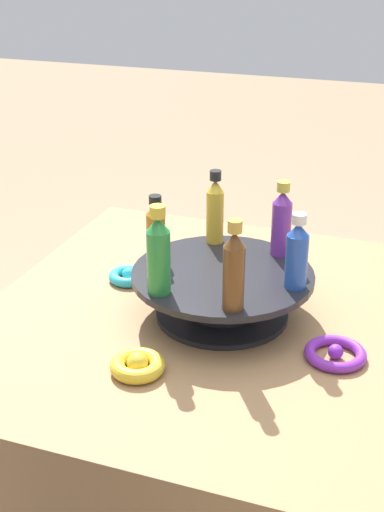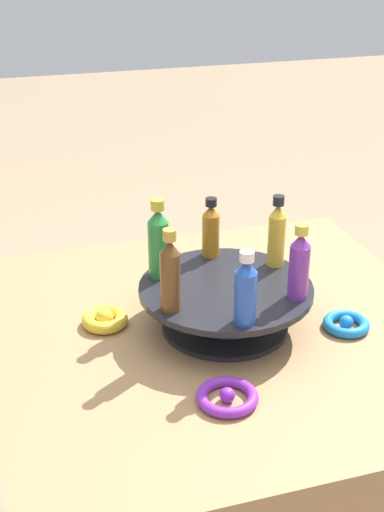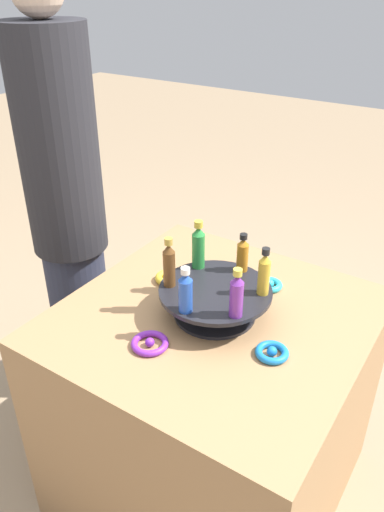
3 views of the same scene
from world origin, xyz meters
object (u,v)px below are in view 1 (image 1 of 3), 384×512
Objects in this scene: bottle_amber at (156,230)px; bottle_blue at (297,254)px; bottle_gold at (215,210)px; ribbon_bow_purple at (335,353)px; display_stand at (222,290)px; ribbon_bow_gold at (137,365)px; bottle_brown at (234,269)px; bottle_purple at (282,221)px; bottle_green at (158,253)px; ribbon_bow_blue at (287,267)px; ribbon_bow_teal at (129,276)px.

bottle_blue is at bearing -95.77° from bottle_amber.
bottle_gold is at bearing 54.23° from bottle_blue.
display_stand is at bearing 71.60° from ribbon_bow_purple.
bottle_brown is at bearing -52.79° from ribbon_bow_gold.
bottle_purple reaches higher than ribbon_bow_gold.
bottle_gold is 0.36m from ribbon_bow_purple.
bottle_green reaches higher than ribbon_bow_purple.
bottle_amber is 0.13m from bottle_green.
ribbon_bow_gold is at bearing 116.60° from ribbon_bow_purple.
ribbon_bow_blue reaches higher than ribbon_bow_purple.
bottle_brown is 0.21m from ribbon_bow_gold.
bottle_amber is 0.86× the size of bottle_purple.
display_stand is 0.17m from bottle_gold.
bottle_gold is 0.23m from bottle_blue.
display_stand is 2.26× the size of bottle_gold.
bottle_gold is at bearing -3.01° from ribbon_bow_gold.
bottle_gold reaches higher than display_stand.
bottle_green reaches higher than bottle_amber.
ribbon_bow_blue is (0.29, 0.14, 0.00)m from ribbon_bow_purple.
bottle_gold reaches higher than bottle_amber.
bottle_brown is 0.36m from ribbon_bow_teal.
bottle_purple is (0.09, -0.21, 0.01)m from bottle_amber.
ribbon_bow_teal is at bearing 26.60° from ribbon_bow_gold.
bottle_brown is at bearing 144.23° from bottle_blue.
display_stand reaches higher than ribbon_bow_blue.
bottle_blue reaches higher than ribbon_bow_blue.
bottle_purple reaches higher than bottle_blue.
bottle_amber is at bearing 114.23° from bottle_purple.
bottle_green is (-0.12, -0.05, 0.01)m from bottle_amber.
bottle_green is 1.90× the size of ribbon_bow_teal.
bottle_blue is 1.30× the size of ribbon_bow_purple.
bottle_purple is at bearing -177.23° from ribbon_bow_blue.
display_stand is at bearing -35.77° from bottle_green.
bottle_gold is 0.13m from bottle_amber.
bottle_purple is at bearing -65.77° from bottle_amber.
bottle_amber reaches higher than ribbon_bow_teal.
bottle_brown is 1.15× the size of bottle_blue.
bottle_green is 1.09× the size of bottle_purple.
display_stand is 0.16m from bottle_amber.
ribbon_bow_teal is 0.80× the size of ribbon_bow_purple.
bottle_green is at bearing 114.23° from bottle_blue.
display_stand is 3.69× the size of ribbon_bow_gold.
bottle_amber is (-0.11, 0.08, -0.01)m from bottle_gold.
ribbon_bow_teal is at bearing 96.85° from bottle_purple.
ribbon_bow_gold is at bearing 161.60° from display_stand.
display_stand is at bearing 161.60° from ribbon_bow_blue.
ribbon_bow_blue is at bearing -3.01° from bottle_brown.
bottle_gold reaches higher than ribbon_bow_blue.
bottle_brown is (-0.12, -0.05, 0.11)m from display_stand.
bottle_brown is at bearing -155.77° from bottle_gold.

